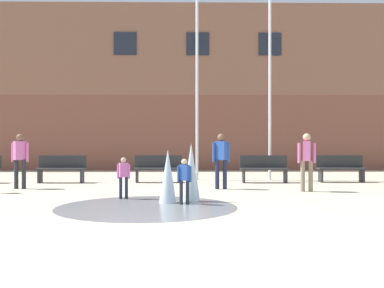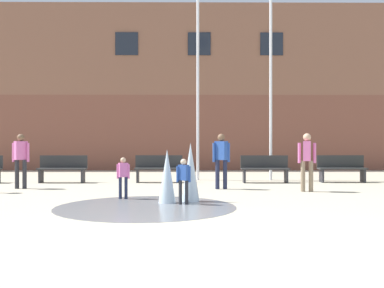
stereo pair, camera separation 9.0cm
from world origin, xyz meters
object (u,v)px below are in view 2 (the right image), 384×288
at_px(child_running, 184,178).
at_px(adult_near_bench, 307,157).
at_px(flagpole_left, 199,61).
at_px(park_bench_under_right_flagpole, 265,168).
at_px(child_with_pink_shirt, 123,175).
at_px(park_bench_left_of_flagpoles, 63,168).
at_px(teen_by_trashcan, 221,157).
at_px(flagpole_right, 272,67).
at_px(adult_in_red, 21,157).
at_px(park_bench_near_trashcan, 342,168).
at_px(park_bench_center, 159,168).

bearing_deg(child_running, adult_near_bench, 71.20).
bearing_deg(flagpole_left, park_bench_under_right_flagpole, -26.56).
bearing_deg(adult_near_bench, flagpole_left, 52.33).
bearing_deg(child_with_pink_shirt, park_bench_left_of_flagpoles, 94.26).
bearing_deg(child_with_pink_shirt, teen_by_trashcan, 15.19).
bearing_deg(flagpole_left, teen_by_trashcan, -79.66).
bearing_deg(child_running, flagpole_right, 98.21).
bearing_deg(adult_in_red, park_bench_near_trashcan, -30.90).
relative_size(park_bench_under_right_flagpole, child_with_pink_shirt, 1.62).
bearing_deg(park_bench_under_right_flagpole, flagpole_left, 153.44).
distance_m(park_bench_under_right_flagpole, flagpole_right, 3.78).
bearing_deg(park_bench_center, flagpole_right, 13.19).
bearing_deg(adult_near_bench, teen_by_trashcan, 89.05).
distance_m(park_bench_under_right_flagpole, child_running, 5.95).
height_order(child_with_pink_shirt, teen_by_trashcan, teen_by_trashcan).
relative_size(park_bench_left_of_flagpoles, adult_in_red, 1.01).
distance_m(park_bench_center, park_bench_near_trashcan, 6.19).
distance_m(park_bench_under_right_flagpole, park_bench_near_trashcan, 2.63).
height_order(teen_by_trashcan, adult_near_bench, same).
height_order(child_with_pink_shirt, flagpole_right, flagpole_right).
distance_m(adult_in_red, flagpole_right, 8.98).
height_order(park_bench_center, flagpole_left, flagpole_left).
relative_size(teen_by_trashcan, adult_near_bench, 1.00).
relative_size(park_bench_near_trashcan, adult_near_bench, 1.01).
distance_m(park_bench_under_right_flagpole, adult_near_bench, 2.89).
height_order(park_bench_under_right_flagpole, flagpole_right, flagpole_right).
height_order(park_bench_near_trashcan, teen_by_trashcan, teen_by_trashcan).
relative_size(teen_by_trashcan, child_running, 1.61).
height_order(park_bench_under_right_flagpole, teen_by_trashcan, teen_by_trashcan).
distance_m(park_bench_center, teen_by_trashcan, 3.01).
height_order(park_bench_left_of_flagpoles, teen_by_trashcan, teen_by_trashcan).
distance_m(child_with_pink_shirt, child_running, 1.74).
bearing_deg(child_with_pink_shirt, adult_near_bench, -8.81).
distance_m(park_bench_center, park_bench_under_right_flagpole, 3.57).
xyz_separation_m(park_bench_center, park_bench_near_trashcan, (6.19, -0.01, 0.00)).
relative_size(adult_in_red, adult_near_bench, 1.00).
bearing_deg(flagpole_right, child_with_pink_shirt, -129.81).
bearing_deg(teen_by_trashcan, park_bench_center, 168.47).
bearing_deg(park_bench_under_right_flagpole, child_with_pink_shirt, -133.38).
height_order(park_bench_under_right_flagpole, child_running, child_running).
bearing_deg(park_bench_left_of_flagpoles, adult_in_red, -108.25).
bearing_deg(park_bench_left_of_flagpoles, park_bench_center, 1.66).
bearing_deg(adult_in_red, teen_by_trashcan, -44.17).
relative_size(park_bench_under_right_flagpole, park_bench_near_trashcan, 1.00).
xyz_separation_m(park_bench_under_right_flagpole, child_running, (-2.66, -5.32, 0.10)).
relative_size(park_bench_near_trashcan, child_with_pink_shirt, 1.62).
relative_size(park_bench_left_of_flagpoles, child_with_pink_shirt, 1.62).
height_order(adult_in_red, flagpole_left, flagpole_left).
bearing_deg(child_running, park_bench_near_trashcan, 79.88).
relative_size(child_with_pink_shirt, child_running, 1.00).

